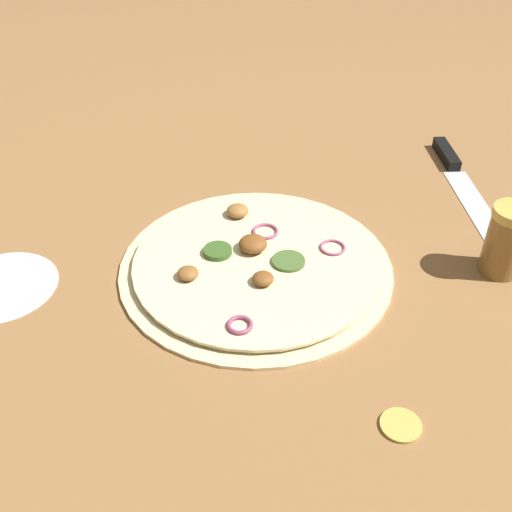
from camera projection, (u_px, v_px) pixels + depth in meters
name	position (u px, v px, depth m)	size (l,w,h in m)	color
ground_plane	(256.00, 268.00, 0.79)	(3.00, 3.00, 0.00)	olive
pizza	(256.00, 263.00, 0.78)	(0.36, 0.36, 0.03)	beige
knife	(456.00, 172.00, 0.97)	(0.30, 0.07, 0.02)	silver
spice_jar	(507.00, 241.00, 0.75)	(0.05, 0.05, 0.10)	olive
loose_cap	(401.00, 424.00, 0.59)	(0.04, 0.04, 0.01)	gold
flour_patch	(1.00, 286.00, 0.76)	(0.14, 0.14, 0.00)	white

